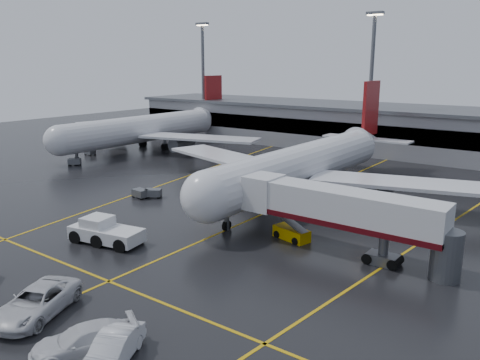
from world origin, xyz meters
The scene contains 21 objects.
ground centered at (0.00, 0.00, 0.00)m, with size 220.00×220.00×0.00m, color black.
apron_line_centre centered at (0.00, 0.00, 0.01)m, with size 0.25×90.00×0.02m, color gold.
apron_line_stop centered at (0.00, -22.00, 0.01)m, with size 60.00×0.25×0.02m, color gold.
apron_line_left centered at (-20.00, 10.00, 0.01)m, with size 0.25×70.00×0.02m, color gold.
apron_line_right centered at (18.00, 10.00, 0.01)m, with size 0.25×70.00×0.02m, color gold.
terminal centered at (0.00, 47.93, 4.32)m, with size 122.00×19.00×8.60m.
light_mast_left centered at (-45.00, 42.00, 14.47)m, with size 3.00×1.20×25.45m.
light_mast_mid centered at (-5.00, 42.00, 14.47)m, with size 3.00×1.20×25.45m.
main_airliner centered at (0.00, 9.70, 4.21)m, with size 48.80×45.60×14.10m.
second_airliner centered at (-42.00, 21.70, 4.21)m, with size 48.80×45.60×14.10m.
jet_bridge centered at (11.87, -6.00, 3.93)m, with size 19.90×3.40×6.05m.
pushback_tractor centered at (-7.08, -16.69, 1.02)m, with size 7.55×4.23×2.55m.
belt_loader centered at (6.71, -5.39, 0.58)m, with size 4.00×2.50×2.36m.
service_van_a centered at (0.35, -28.23, 0.97)m, with size 3.21×6.96×1.93m, color silver.
service_van_b centered at (6.75, -29.14, 0.88)m, with size 2.48×6.09×1.77m, color silver.
service_van_c centered at (8.80, -28.70, 0.88)m, with size 1.86×5.33×1.76m, color silver.
baggage_cart_a centered at (-15.07, -2.84, 0.63)m, with size 2.39×2.19×1.12m.
baggage_cart_b centered at (-16.29, -3.91, 0.63)m, with size 2.12×1.49×1.12m.
baggage_cart_c centered at (-12.83, 6.45, 0.63)m, with size 2.10×1.46×1.12m.
baggage_cart_d centered at (-46.16, 10.79, 0.63)m, with size 2.09×1.44×1.12m.
baggage_cart_e centered at (-40.48, 3.45, 0.63)m, with size 2.34×2.32×1.12m.
Camera 1 is at (29.04, -44.02, 16.60)m, focal length 36.28 mm.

